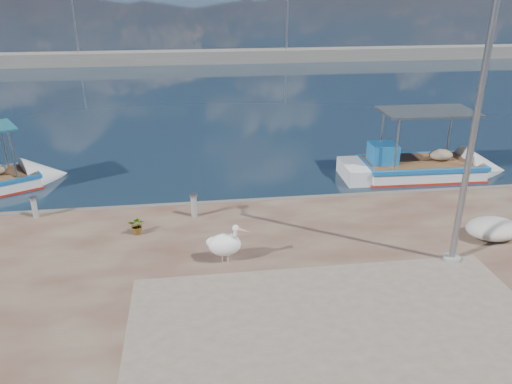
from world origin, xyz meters
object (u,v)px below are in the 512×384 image
at_px(lamp_post, 472,140).
at_px(boat_right, 418,170).
at_px(pelican, 225,244).
at_px(bollard_near, 194,204).

bearing_deg(lamp_post, boat_right, 71.48).
bearing_deg(boat_right, pelican, -140.40).
height_order(pelican, lamp_post, lamp_post).
distance_m(pelican, lamp_post, 6.61).
height_order(pelican, bollard_near, pelican).
distance_m(lamp_post, bollard_near, 8.16).
bearing_deg(bollard_near, pelican, -75.35).
height_order(boat_right, bollard_near, boat_right).
xyz_separation_m(pelican, lamp_post, (5.96, -0.69, 2.77)).
bearing_deg(pelican, bollard_near, 127.84).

